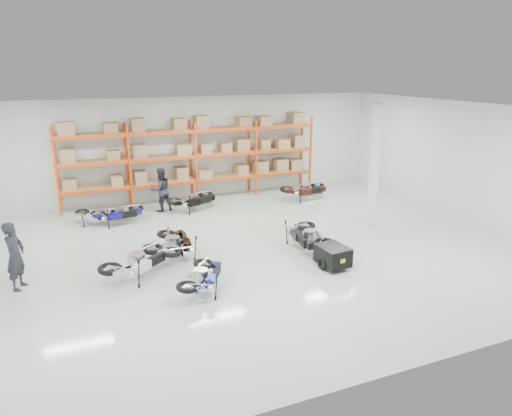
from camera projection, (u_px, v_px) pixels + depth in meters
name	position (u px, v px, depth m)	size (l,w,h in m)	color
room	(246.00, 183.00, 14.27)	(18.00, 18.00, 18.00)	#AEC2AF
pallet_rack	(193.00, 150.00, 19.98)	(11.28, 0.98, 3.62)	#DE430B
structural_column	(374.00, 167.00, 16.58)	(0.25, 0.25, 4.50)	white
moto_blue_centre	(203.00, 272.00, 12.08)	(0.76, 1.71, 1.05)	#080954
moto_silver_left	(138.00, 257.00, 12.87)	(0.88, 1.97, 1.21)	silver
moto_black_far_left	(176.00, 239.00, 14.26)	(0.84, 1.90, 1.16)	black
moto_touring_right	(307.00, 232.00, 14.85)	(0.87, 1.95, 1.19)	black
trailer	(333.00, 255.00, 13.49)	(0.85, 1.62, 0.67)	black
moto_back_a	(118.00, 210.00, 17.30)	(0.77, 1.73, 1.06)	navy
moto_back_b	(98.00, 212.00, 17.26)	(0.71, 1.60, 0.98)	#A4A7AD
moto_back_c	(193.00, 197.00, 18.91)	(0.84, 1.89, 1.15)	black
moto_back_d	(305.00, 187.00, 20.46)	(0.86, 1.94, 1.19)	#3C110C
person_left	(15.00, 256.00, 12.09)	(0.68, 0.45, 1.88)	#21222A
person_back	(161.00, 190.00, 18.69)	(0.89, 0.69, 1.82)	#212129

